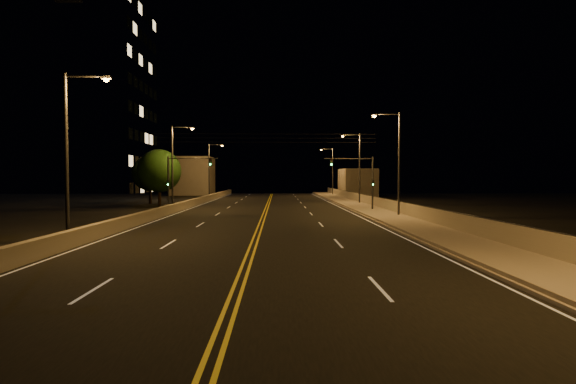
{
  "coord_description": "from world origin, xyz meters",
  "views": [
    {
      "loc": [
        1.26,
        -11.54,
        3.53
      ],
      "look_at": [
        2.0,
        18.0,
        2.5
      ],
      "focal_mm": 26.0,
      "sensor_mm": 36.0,
      "label": 1
    }
  ],
  "objects_px": {
    "traffic_signal_left": "(179,177)",
    "streetlight_2": "(358,164)",
    "streetlight_6": "(211,167)",
    "traffic_signal_right": "(362,177)",
    "building_tower": "(65,100)",
    "tree_0": "(159,171)",
    "streetlight_3": "(331,168)",
    "streetlight_4": "(71,145)",
    "tree_1": "(150,173)",
    "streetlight_5": "(175,161)",
    "streetlight_1": "(396,157)"
  },
  "relations": [
    {
      "from": "traffic_signal_right",
      "to": "streetlight_6",
      "type": "bearing_deg",
      "value": 125.84
    },
    {
      "from": "streetlight_3",
      "to": "tree_1",
      "type": "relative_size",
      "value": 1.41
    },
    {
      "from": "building_tower",
      "to": "streetlight_1",
      "type": "bearing_deg",
      "value": -34.5
    },
    {
      "from": "streetlight_4",
      "to": "streetlight_5",
      "type": "bearing_deg",
      "value": 90.0
    },
    {
      "from": "streetlight_3",
      "to": "streetlight_6",
      "type": "relative_size",
      "value": 1.0
    },
    {
      "from": "streetlight_2",
      "to": "traffic_signal_left",
      "type": "xyz_separation_m",
      "value": [
        -20.27,
        -10.81,
        -1.66
      ]
    },
    {
      "from": "streetlight_3",
      "to": "streetlight_1",
      "type": "bearing_deg",
      "value": -90.0
    },
    {
      "from": "streetlight_2",
      "to": "streetlight_6",
      "type": "distance_m",
      "value": 27.18
    },
    {
      "from": "building_tower",
      "to": "tree_1",
      "type": "relative_size",
      "value": 4.97
    },
    {
      "from": "streetlight_3",
      "to": "building_tower",
      "type": "distance_m",
      "value": 46.36
    },
    {
      "from": "building_tower",
      "to": "streetlight_5",
      "type": "bearing_deg",
      "value": -42.57
    },
    {
      "from": "tree_0",
      "to": "tree_1",
      "type": "height_order",
      "value": "tree_0"
    },
    {
      "from": "streetlight_5",
      "to": "tree_0",
      "type": "xyz_separation_m",
      "value": [
        -2.67,
        3.52,
        -0.97
      ]
    },
    {
      "from": "building_tower",
      "to": "tree_0",
      "type": "height_order",
      "value": "building_tower"
    },
    {
      "from": "streetlight_4",
      "to": "traffic_signal_right",
      "type": "distance_m",
      "value": 27.9
    },
    {
      "from": "traffic_signal_right",
      "to": "traffic_signal_left",
      "type": "bearing_deg",
      "value": 180.0
    },
    {
      "from": "streetlight_3",
      "to": "tree_1",
      "type": "height_order",
      "value": "streetlight_3"
    },
    {
      "from": "tree_1",
      "to": "traffic_signal_right",
      "type": "bearing_deg",
      "value": -28.9
    },
    {
      "from": "traffic_signal_left",
      "to": "tree_0",
      "type": "bearing_deg",
      "value": 119.73
    },
    {
      "from": "streetlight_2",
      "to": "streetlight_6",
      "type": "height_order",
      "value": "same"
    },
    {
      "from": "streetlight_5",
      "to": "traffic_signal_left",
      "type": "height_order",
      "value": "streetlight_5"
    },
    {
      "from": "streetlight_4",
      "to": "tree_0",
      "type": "distance_m",
      "value": 26.4
    },
    {
      "from": "tree_0",
      "to": "streetlight_5",
      "type": "bearing_deg",
      "value": -52.76
    },
    {
      "from": "traffic_signal_left",
      "to": "streetlight_1",
      "type": "bearing_deg",
      "value": -17.89
    },
    {
      "from": "streetlight_2",
      "to": "streetlight_4",
      "type": "bearing_deg",
      "value": -125.27
    },
    {
      "from": "streetlight_1",
      "to": "traffic_signal_right",
      "type": "height_order",
      "value": "streetlight_1"
    },
    {
      "from": "traffic_signal_left",
      "to": "tree_0",
      "type": "relative_size",
      "value": 0.83
    },
    {
      "from": "traffic_signal_left",
      "to": "streetlight_6",
      "type": "bearing_deg",
      "value": 92.44
    },
    {
      "from": "streetlight_5",
      "to": "tree_1",
      "type": "bearing_deg",
      "value": 118.63
    },
    {
      "from": "traffic_signal_left",
      "to": "streetlight_2",
      "type": "bearing_deg",
      "value": 28.06
    },
    {
      "from": "streetlight_1",
      "to": "tree_1",
      "type": "height_order",
      "value": "streetlight_1"
    },
    {
      "from": "streetlight_3",
      "to": "streetlight_6",
      "type": "xyz_separation_m",
      "value": [
        -21.44,
        -9.5,
        0.0
      ]
    },
    {
      "from": "streetlight_5",
      "to": "building_tower",
      "type": "bearing_deg",
      "value": 137.43
    },
    {
      "from": "streetlight_5",
      "to": "streetlight_6",
      "type": "height_order",
      "value": "same"
    },
    {
      "from": "traffic_signal_right",
      "to": "tree_1",
      "type": "xyz_separation_m",
      "value": [
        -25.93,
        14.31,
        0.46
      ]
    },
    {
      "from": "streetlight_6",
      "to": "traffic_signal_right",
      "type": "xyz_separation_m",
      "value": [
        19.87,
        -27.51,
        -1.66
      ]
    },
    {
      "from": "streetlight_2",
      "to": "streetlight_3",
      "type": "xyz_separation_m",
      "value": [
        0.0,
        26.21,
        0.0
      ]
    },
    {
      "from": "streetlight_6",
      "to": "traffic_signal_left",
      "type": "xyz_separation_m",
      "value": [
        1.17,
        -27.51,
        -1.66
      ]
    },
    {
      "from": "streetlight_6",
      "to": "traffic_signal_right",
      "type": "bearing_deg",
      "value": -54.16
    },
    {
      "from": "streetlight_3",
      "to": "traffic_signal_left",
      "type": "height_order",
      "value": "streetlight_3"
    },
    {
      "from": "traffic_signal_right",
      "to": "traffic_signal_left",
      "type": "height_order",
      "value": "same"
    },
    {
      "from": "traffic_signal_right",
      "to": "tree_1",
      "type": "distance_m",
      "value": 29.62
    },
    {
      "from": "streetlight_2",
      "to": "streetlight_4",
      "type": "distance_m",
      "value": 37.13
    },
    {
      "from": "streetlight_6",
      "to": "tree_0",
      "type": "relative_size",
      "value": 1.34
    },
    {
      "from": "tree_0",
      "to": "streetlight_4",
      "type": "bearing_deg",
      "value": -84.18
    },
    {
      "from": "streetlight_1",
      "to": "building_tower",
      "type": "xyz_separation_m",
      "value": [
        -42.99,
        29.55,
        10.26
      ]
    },
    {
      "from": "streetlight_5",
      "to": "tree_0",
      "type": "bearing_deg",
      "value": 127.24
    },
    {
      "from": "tree_0",
      "to": "traffic_signal_right",
      "type": "bearing_deg",
      "value": -16.63
    },
    {
      "from": "streetlight_5",
      "to": "traffic_signal_left",
      "type": "distance_m",
      "value": 3.8
    },
    {
      "from": "streetlight_1",
      "to": "traffic_signal_right",
      "type": "distance_m",
      "value": 6.93
    }
  ]
}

